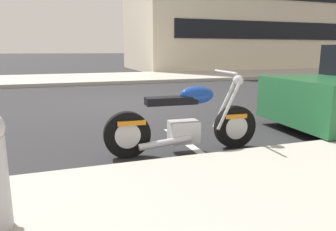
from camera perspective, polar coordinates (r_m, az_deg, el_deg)
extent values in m
plane|color=#28282B|center=(8.43, -6.77, 2.20)|extent=(260.00, 260.00, 0.00)
cube|color=#ADA89E|center=(20.63, 22.96, 7.14)|extent=(120.00, 5.00, 0.14)
cube|color=silver|center=(4.63, 4.30, -5.60)|extent=(0.12, 2.20, 0.01)
cylinder|color=black|center=(4.62, 11.92, -2.01)|extent=(0.61, 0.14, 0.61)
cylinder|color=silver|center=(4.62, 11.92, -2.01)|extent=(0.34, 0.14, 0.33)
cylinder|color=black|center=(4.14, -7.34, -3.46)|extent=(0.61, 0.14, 0.61)
cylinder|color=silver|center=(4.14, -7.34, -3.46)|extent=(0.34, 0.14, 0.33)
cube|color=silver|center=(4.32, 2.83, -2.92)|extent=(0.41, 0.28, 0.30)
cube|color=black|center=(4.18, 0.55, 2.68)|extent=(0.69, 0.25, 0.10)
ellipsoid|color=navy|center=(4.29, 5.17, 3.67)|extent=(0.49, 0.26, 0.24)
cube|color=orange|center=(4.11, -6.71, -1.16)|extent=(0.37, 0.20, 0.06)
cube|color=orange|center=(4.58, 11.78, 0.01)|extent=(0.33, 0.18, 0.06)
cylinder|color=silver|center=(4.55, 10.03, 1.91)|extent=(0.34, 0.06, 0.65)
cylinder|color=silver|center=(4.43, 10.82, 1.61)|extent=(0.34, 0.06, 0.65)
cylinder|color=silver|center=(4.42, 10.27, 7.69)|extent=(0.07, 0.62, 0.04)
sphere|color=silver|center=(4.52, 12.49, 6.16)|extent=(0.15, 0.15, 0.15)
cylinder|color=silver|center=(4.13, -0.50, -4.92)|extent=(0.71, 0.13, 0.16)
cylinder|color=black|center=(6.65, 21.87, 1.60)|extent=(0.63, 0.26, 0.62)
cube|color=black|center=(22.00, 18.26, 14.31)|extent=(13.37, 0.06, 1.10)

